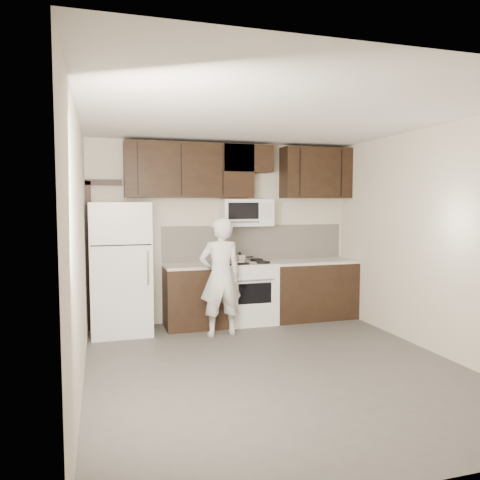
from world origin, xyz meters
name	(u,v)px	position (x,y,z in m)	size (l,w,h in m)	color
floor	(276,368)	(0.00, 0.00, 0.00)	(4.50, 4.50, 0.00)	#514E4C
back_wall	(224,232)	(0.00, 2.25, 1.35)	(4.00, 4.00, 0.00)	beige
ceiling	(278,116)	(0.00, 0.00, 2.70)	(4.50, 4.50, 0.00)	white
counter_run	(267,291)	(0.60, 1.94, 0.46)	(2.95, 0.64, 0.91)	black
stove	(248,292)	(0.30, 1.94, 0.46)	(0.76, 0.66, 0.94)	white
backsplash	(255,242)	(0.50, 2.24, 1.18)	(2.90, 0.02, 0.54)	silver
upper_cabinets	(240,170)	(0.21, 2.08, 2.28)	(3.48, 0.35, 0.78)	black
microwave	(246,213)	(0.30, 2.06, 1.65)	(0.76, 0.42, 0.40)	white
refrigerator	(121,268)	(-1.55, 1.89, 0.90)	(0.80, 0.76, 1.80)	white
door_trim	(92,242)	(-1.92, 2.21, 1.25)	(0.50, 0.08, 2.12)	black
saucepan	(240,259)	(0.12, 1.79, 0.98)	(0.31, 0.19, 0.18)	silver
baking_tray	(232,263)	(0.01, 1.84, 0.92)	(0.43, 0.32, 0.02)	black
pizza	(232,262)	(0.01, 1.84, 0.94)	(0.29, 0.29, 0.02)	beige
person	(220,277)	(-0.27, 1.41, 0.80)	(0.58, 0.38, 1.60)	white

